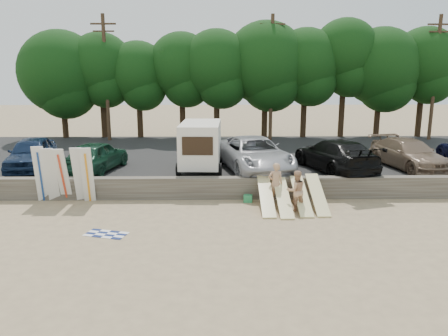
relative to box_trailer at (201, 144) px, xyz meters
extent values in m
plane|color=tan|center=(2.81, -5.80, -2.09)|extent=(120.00, 120.00, 0.00)
cube|color=#6B6356|center=(2.81, -2.80, -1.59)|extent=(44.00, 0.50, 1.00)
cube|color=#282828|center=(2.81, 4.70, -1.74)|extent=(44.00, 14.50, 0.70)
cylinder|color=#382616|center=(-10.91, 11.62, 0.29)|extent=(0.44, 0.44, 3.36)
sphere|color=#194012|center=(-10.91, 11.62, 3.57)|extent=(6.26, 6.26, 6.26)
cylinder|color=#382616|center=(-7.95, 11.80, 0.44)|extent=(0.44, 0.44, 3.66)
sphere|color=#194012|center=(-7.95, 11.80, 4.02)|extent=(5.03, 5.03, 5.03)
cylinder|color=#382616|center=(-5.15, 11.80, 0.29)|extent=(0.44, 0.44, 3.36)
sphere|color=#194012|center=(-5.15, 11.80, 3.57)|extent=(4.69, 4.69, 4.69)
cylinder|color=#382616|center=(-1.84, 11.80, 0.45)|extent=(0.44, 0.44, 3.68)
sphere|color=#194012|center=(-1.84, 11.80, 4.05)|extent=(5.03, 5.03, 5.03)
cylinder|color=#382616|center=(0.81, 11.20, 0.47)|extent=(0.44, 0.44, 3.71)
sphere|color=#194012|center=(0.81, 11.20, 4.09)|extent=(5.27, 5.27, 5.27)
cylinder|color=#382616|center=(4.51, 11.62, 0.52)|extent=(0.44, 0.44, 3.81)
sphere|color=#194012|center=(4.51, 11.62, 4.24)|extent=(6.27, 6.27, 6.27)
cylinder|color=#382616|center=(7.55, 11.66, 0.52)|extent=(0.44, 0.44, 3.82)
sphere|color=#194012|center=(7.55, 11.66, 4.26)|extent=(5.22, 5.22, 5.22)
cylinder|color=#382616|center=(10.54, 11.80, 0.79)|extent=(0.44, 0.44, 4.36)
sphere|color=#194012|center=(10.54, 11.80, 5.05)|extent=(5.06, 5.06, 5.06)
cylinder|color=#382616|center=(13.36, 11.80, 0.43)|extent=(0.44, 0.44, 3.64)
sphere|color=#194012|center=(13.36, 11.80, 3.98)|extent=(5.92, 5.92, 5.92)
cylinder|color=#382616|center=(16.66, 11.80, 0.57)|extent=(0.44, 0.44, 3.92)
sphere|color=#194012|center=(16.66, 11.80, 4.41)|extent=(5.12, 5.12, 5.12)
cylinder|color=#473321|center=(-7.19, 10.20, 3.11)|extent=(0.26, 0.26, 9.00)
cube|color=#473321|center=(-7.19, 10.20, 6.91)|extent=(1.80, 0.12, 0.12)
cube|color=#473321|center=(-7.19, 10.20, 6.41)|extent=(1.50, 0.10, 0.10)
cylinder|color=#473321|center=(4.81, 10.20, 3.11)|extent=(0.26, 0.26, 9.00)
cube|color=#473321|center=(4.81, 10.20, 6.91)|extent=(1.80, 0.12, 0.12)
cube|color=#473321|center=(4.81, 10.20, 6.41)|extent=(1.50, 0.10, 0.10)
cylinder|color=#473321|center=(16.81, 10.20, 3.11)|extent=(0.26, 0.26, 9.00)
cube|color=#473321|center=(16.81, 10.20, 6.91)|extent=(1.80, 0.12, 0.12)
cube|color=#473321|center=(16.81, 10.20, 6.41)|extent=(1.50, 0.10, 0.10)
cube|color=white|center=(0.00, 0.01, 0.02)|extent=(2.10, 3.96, 2.14)
cube|color=black|center=(-0.08, -1.96, 0.21)|extent=(1.46, 0.10, 0.87)
cylinder|color=black|center=(-1.07, -1.22, -1.07)|extent=(0.22, 0.65, 0.64)
cylinder|color=black|center=(0.97, -1.30, -1.07)|extent=(0.22, 0.65, 0.64)
cylinder|color=black|center=(-0.97, 1.31, -1.07)|extent=(0.22, 0.65, 0.64)
cylinder|color=black|center=(1.07, 1.23, -1.07)|extent=(0.22, 0.65, 0.64)
imported|color=#11213E|center=(-8.88, 0.43, -0.56)|extent=(2.70, 5.12, 1.66)
imported|color=#153B29|center=(-5.37, -0.07, -0.60)|extent=(2.74, 4.90, 1.57)
imported|color=#B1B1B6|center=(2.75, -0.14, -0.53)|extent=(4.26, 6.72, 1.73)
imported|color=black|center=(6.89, -0.28, -0.56)|extent=(3.80, 6.15, 1.66)
imported|color=#7D644F|center=(10.98, 0.35, -0.63)|extent=(3.15, 5.57, 1.52)
cube|color=silver|center=(-6.99, -3.24, -0.81)|extent=(0.58, 0.61, 2.57)
cube|color=silver|center=(-6.49, -3.35, -0.83)|extent=(0.59, 0.83, 2.51)
cube|color=silver|center=(-5.99, -3.33, -0.84)|extent=(0.50, 0.85, 2.50)
cube|color=silver|center=(-5.26, -3.33, -0.82)|extent=(0.53, 0.72, 2.53)
cube|color=silver|center=(-4.87, -3.41, -0.82)|extent=(0.59, 0.74, 2.54)
cube|color=beige|center=(2.93, -4.32, -1.53)|extent=(0.56, 2.83, 1.12)
cube|color=beige|center=(3.63, -4.45, -1.56)|extent=(0.56, 2.85, 1.06)
cube|color=beige|center=(4.44, -4.27, -1.55)|extent=(0.56, 2.85, 1.07)
cube|color=beige|center=(5.14, -4.23, -1.51)|extent=(0.56, 2.82, 1.16)
imported|color=tan|center=(3.41, -3.61, -1.17)|extent=(0.71, 0.51, 1.83)
imported|color=tan|center=(4.15, -4.63, -1.23)|extent=(0.94, 0.79, 1.72)
cube|color=#289454|center=(2.22, -3.40, -1.93)|extent=(0.41, 0.34, 0.32)
cube|color=#C45117|center=(4.57, -3.40, -1.98)|extent=(0.33, 0.28, 0.22)
plane|color=white|center=(-3.16, -7.29, -2.08)|extent=(1.86, 1.86, 0.00)
camera|label=1|loc=(0.87, -22.17, 3.66)|focal=35.00mm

